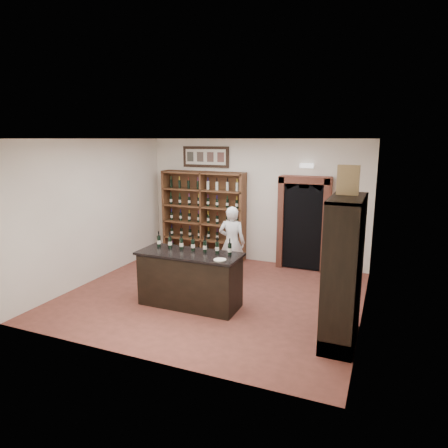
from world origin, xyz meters
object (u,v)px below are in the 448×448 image
(tasting_counter, at_px, (190,279))
(shopkeeper, at_px, (232,243))
(counter_bottle_0, at_px, (159,241))
(side_cabinet, at_px, (344,294))
(wine_shelf, at_px, (204,215))
(wine_crate, at_px, (348,180))

(tasting_counter, height_order, shopkeeper, shopkeeper)
(shopkeeper, bearing_deg, counter_bottle_0, 51.77)
(side_cabinet, bearing_deg, tasting_counter, 173.72)
(wine_shelf, distance_m, side_cabinet, 5.02)
(wine_shelf, distance_m, tasting_counter, 3.19)
(counter_bottle_0, bearing_deg, side_cabinet, -7.39)
(wine_shelf, bearing_deg, shopkeeper, -44.89)
(wine_shelf, distance_m, shopkeeper, 1.80)
(shopkeeper, bearing_deg, tasting_counter, 76.19)
(tasting_counter, relative_size, wine_crate, 4.38)
(counter_bottle_0, xyz_separation_m, side_cabinet, (3.44, -0.45, -0.35))
(wine_shelf, xyz_separation_m, side_cabinet, (3.82, -3.23, -0.35))
(tasting_counter, bearing_deg, wine_crate, -2.26)
(tasting_counter, distance_m, shopkeeper, 1.71)
(tasting_counter, distance_m, counter_bottle_0, 0.96)
(counter_bottle_0, relative_size, side_cabinet, 0.14)
(side_cabinet, bearing_deg, counter_bottle_0, 172.61)
(side_cabinet, xyz_separation_m, shopkeeper, (-2.57, 1.98, 0.04))
(tasting_counter, xyz_separation_m, wine_crate, (2.66, -0.10, 1.92))
(counter_bottle_0, height_order, side_cabinet, side_cabinet)
(tasting_counter, height_order, wine_crate, wine_crate)
(shopkeeper, distance_m, wine_crate, 3.47)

